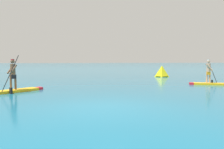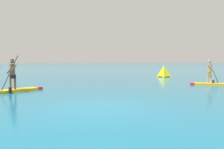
{
  "view_description": "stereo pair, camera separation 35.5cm",
  "coord_description": "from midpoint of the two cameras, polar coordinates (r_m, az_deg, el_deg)",
  "views": [
    {
      "loc": [
        -1.99,
        -7.52,
        1.66
      ],
      "look_at": [
        2.53,
        6.92,
        0.74
      ],
      "focal_mm": 34.82,
      "sensor_mm": 36.0,
      "label": 1
    },
    {
      "loc": [
        -1.65,
        -7.62,
        1.66
      ],
      "look_at": [
        2.53,
        6.92,
        0.74
      ],
      "focal_mm": 34.82,
      "sensor_mm": 36.0,
      "label": 2
    }
  ],
  "objects": [
    {
      "name": "ground",
      "position": [
        7.96,
        -2.49,
        -8.57
      ],
      "size": [
        440.0,
        440.0,
        0.0
      ],
      "primitive_type": "plane",
      "color": "#196B8C"
    },
    {
      "name": "paddleboarder_mid_center",
      "position": [
        12.87,
        -24.25,
        -2.91
      ],
      "size": [
        3.24,
        2.34,
        1.99
      ],
      "rotation": [
        0.0,
        0.0,
        3.72
      ],
      "color": "yellow",
      "rests_on": "ground"
    },
    {
      "name": "race_marker_buoy",
      "position": [
        24.01,
        13.88,
        0.69
      ],
      "size": [
        1.51,
        1.51,
        1.22
      ],
      "color": "yellow",
      "rests_on": "ground"
    },
    {
      "name": "paddleboarder_far_right",
      "position": [
        16.79,
        25.17,
        -1.34
      ],
      "size": [
        2.69,
        1.81,
        1.79
      ],
      "rotation": [
        0.0,
        0.0,
        -0.53
      ],
      "color": "yellow",
      "rests_on": "ground"
    }
  ]
}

